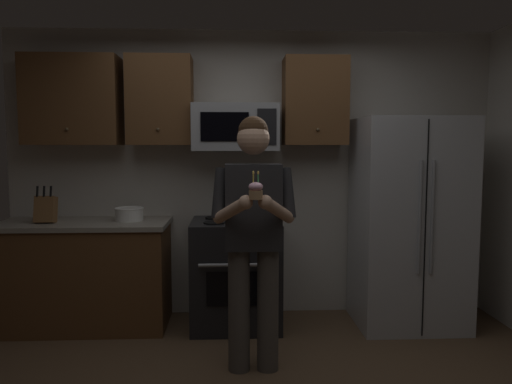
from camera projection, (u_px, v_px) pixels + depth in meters
wall_back at (252, 174)px, 4.58m from camera, size 4.40×0.10×2.60m
oven_range at (236, 273)px, 4.26m from camera, size 0.76×0.70×0.93m
microwave at (235, 128)px, 4.26m from camera, size 0.74×0.41×0.40m
refrigerator at (409, 222)px, 4.25m from camera, size 0.90×0.75×1.80m
cabinet_row_upper at (169, 101)px, 4.26m from camera, size 2.78×0.36×0.76m
counter_left at (85, 274)px, 4.22m from camera, size 1.44×0.66×0.92m
knife_block at (46, 209)px, 4.10m from camera, size 0.16×0.15×0.32m
bowl_large_white at (129, 214)px, 4.22m from camera, size 0.24×0.24×0.11m
person at (253, 229)px, 3.34m from camera, size 0.60×0.48×1.76m
cupcake at (256, 190)px, 2.98m from camera, size 0.09×0.09×0.17m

